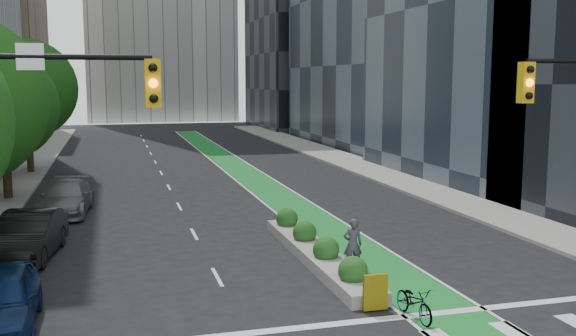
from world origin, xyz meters
TOP-DOWN VIEW (x-y plane):
  - sidewalk_left at (-11.80, 25.00)m, footprint 3.60×90.00m
  - sidewalk_right at (11.80, 25.00)m, footprint 3.60×90.00m
  - bike_lane_paint at (3.00, 30.00)m, footprint 2.20×70.00m
  - building_dark_end at (20.00, 68.00)m, footprint 14.00×18.00m
  - tree_midfar at (-11.00, 22.00)m, footprint 5.60×5.60m
  - tree_far at (-11.00, 32.00)m, footprint 6.60×6.60m
  - median_planter at (1.20, 7.04)m, footprint 1.20×10.26m
  - bicycle at (2.00, 1.04)m, footprint 0.75×1.81m
  - cyclist at (2.00, 5.59)m, footprint 0.71×0.52m
  - parked_car_left_mid at (-8.61, 9.92)m, footprint 2.43×5.25m
  - parked_car_left_far at (-7.81, 17.69)m, footprint 2.60×5.43m

SIDE VIEW (x-z plane):
  - bike_lane_paint at x=3.00m, z-range 0.00..0.01m
  - sidewalk_left at x=-11.80m, z-range 0.00..0.15m
  - sidewalk_right at x=11.80m, z-range 0.00..0.15m
  - median_planter at x=1.20m, z-range -0.18..0.92m
  - bicycle at x=2.00m, z-range 0.00..0.93m
  - parked_car_left_far at x=-7.81m, z-range 0.00..1.53m
  - parked_car_left_mid at x=-8.61m, z-range 0.00..1.67m
  - cyclist at x=2.00m, z-range 0.00..1.76m
  - tree_midfar at x=-11.00m, z-range 1.07..8.83m
  - tree_far at x=-11.00m, z-range 1.19..10.20m
  - building_dark_end at x=20.00m, z-range 0.00..28.00m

